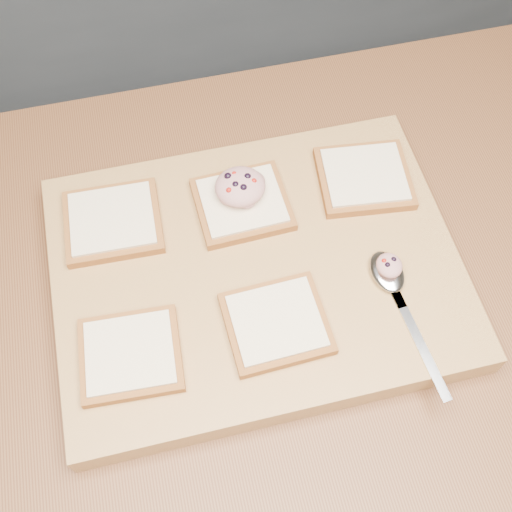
% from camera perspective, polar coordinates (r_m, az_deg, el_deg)
% --- Properties ---
extents(ground, '(4.00, 4.00, 0.00)m').
position_cam_1_polar(ground, '(1.66, 4.98, -17.11)').
color(ground, '#515459').
rests_on(ground, ground).
extents(island_counter, '(2.00, 0.80, 0.90)m').
position_cam_1_polar(island_counter, '(1.22, 6.62, -12.43)').
color(island_counter, slate).
rests_on(island_counter, ground).
extents(cutting_board, '(0.48, 0.37, 0.04)m').
position_cam_1_polar(cutting_board, '(0.79, 0.00, -1.37)').
color(cutting_board, tan).
rests_on(cutting_board, island_counter).
extents(bread_far_left, '(0.12, 0.11, 0.02)m').
position_cam_1_polar(bread_far_left, '(0.81, -12.62, 3.02)').
color(bread_far_left, '#A05829').
rests_on(bread_far_left, cutting_board).
extents(bread_far_center, '(0.12, 0.11, 0.02)m').
position_cam_1_polar(bread_far_center, '(0.81, -1.23, 4.68)').
color(bread_far_center, '#A05829').
rests_on(bread_far_center, cutting_board).
extents(bread_far_right, '(0.13, 0.12, 0.02)m').
position_cam_1_polar(bread_far_right, '(0.84, 9.59, 6.90)').
color(bread_far_right, '#A05829').
rests_on(bread_far_right, cutting_board).
extents(bread_near_left, '(0.12, 0.11, 0.02)m').
position_cam_1_polar(bread_near_left, '(0.73, -11.11, -8.59)').
color(bread_near_left, '#A05829').
rests_on(bread_near_left, cutting_board).
extents(bread_near_center, '(0.12, 0.11, 0.02)m').
position_cam_1_polar(bread_near_center, '(0.73, 1.83, -5.98)').
color(bread_near_center, '#A05829').
rests_on(bread_near_center, cutting_board).
extents(tuna_salad_dollop, '(0.06, 0.06, 0.03)m').
position_cam_1_polar(tuna_salad_dollop, '(0.79, -1.43, 6.20)').
color(tuna_salad_dollop, tan).
rests_on(tuna_salad_dollop, bread_far_center).
extents(spoon, '(0.04, 0.19, 0.01)m').
position_cam_1_polar(spoon, '(0.77, 11.97, -2.27)').
color(spoon, silver).
rests_on(spoon, cutting_board).
extents(spoon_salad, '(0.03, 0.03, 0.02)m').
position_cam_1_polar(spoon_salad, '(0.76, 11.76, -0.82)').
color(spoon_salad, tan).
rests_on(spoon_salad, spoon).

